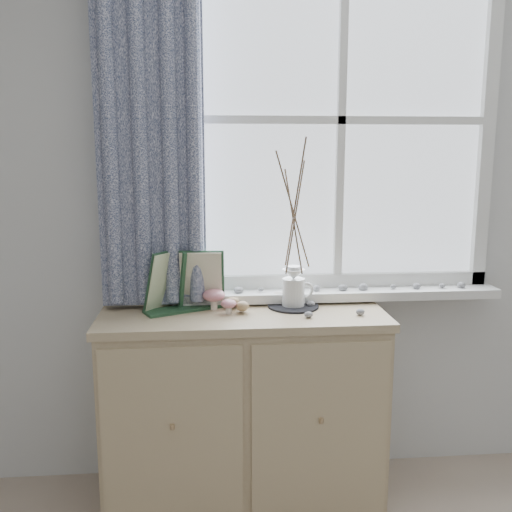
{
  "coord_description": "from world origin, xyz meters",
  "views": [
    {
      "loc": [
        -0.3,
        -0.55,
        1.52
      ],
      "look_at": [
        -0.1,
        1.7,
        1.1
      ],
      "focal_mm": 40.0,
      "sensor_mm": 36.0,
      "label": 1
    }
  ],
  "objects_px": {
    "toadstool_cluster": "(218,298)",
    "twig_pitcher": "(294,210)",
    "sideboard": "(244,407)",
    "botanical_book": "(182,281)"
  },
  "relations": [
    {
      "from": "botanical_book",
      "to": "twig_pitcher",
      "type": "relative_size",
      "value": 0.52
    },
    {
      "from": "toadstool_cluster",
      "to": "twig_pitcher",
      "type": "xyz_separation_m",
      "value": [
        0.33,
        0.03,
        0.37
      ]
    },
    {
      "from": "sideboard",
      "to": "toadstool_cluster",
      "type": "distance_m",
      "value": 0.49
    },
    {
      "from": "sideboard",
      "to": "twig_pitcher",
      "type": "distance_m",
      "value": 0.88
    },
    {
      "from": "sideboard",
      "to": "botanical_book",
      "type": "distance_m",
      "value": 0.61
    },
    {
      "from": "toadstool_cluster",
      "to": "twig_pitcher",
      "type": "distance_m",
      "value": 0.49
    },
    {
      "from": "sideboard",
      "to": "botanical_book",
      "type": "relative_size",
      "value": 3.13
    },
    {
      "from": "toadstool_cluster",
      "to": "twig_pitcher",
      "type": "bearing_deg",
      "value": 4.53
    },
    {
      "from": "sideboard",
      "to": "toadstool_cluster",
      "type": "bearing_deg",
      "value": 156.92
    },
    {
      "from": "botanical_book",
      "to": "twig_pitcher",
      "type": "bearing_deg",
      "value": -20.27
    }
  ]
}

